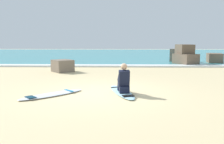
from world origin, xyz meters
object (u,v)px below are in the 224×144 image
Objects in this scene: surfer_seated at (124,81)px; surfboard_spare_near at (52,94)px; surfboard_main at (122,92)px; shoreline_rock at (63,66)px.

surfboard_spare_near is (-2.30, -0.28, -0.40)m from surfer_seated.
surfer_seated is 2.35m from surfboard_spare_near.
surfboard_spare_near is at bearing -173.19° from surfer_seated.
surfboard_main is at bearing 11.20° from surfboard_spare_near.
surfboard_main is at bearing 109.74° from surfer_seated.
shoreline_rock reaches higher than surfboard_spare_near.
surfboard_spare_near is at bearing -168.80° from surfboard_main.
surfer_seated reaches higher than shoreline_rock.
surfer_seated is at bearing -59.39° from shoreline_rock.
surfer_seated reaches higher than surfboard_spare_near.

